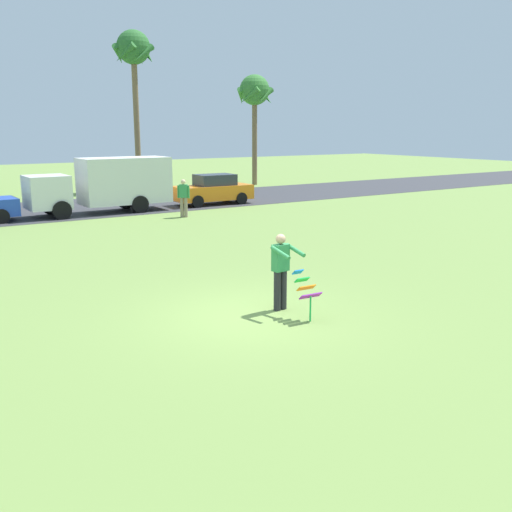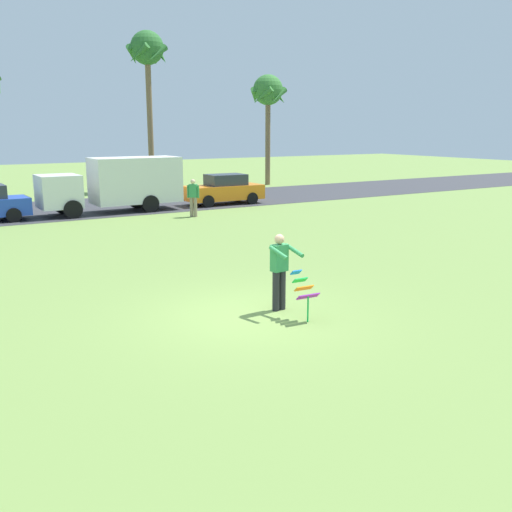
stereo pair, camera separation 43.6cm
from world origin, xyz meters
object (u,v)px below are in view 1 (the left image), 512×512
Objects in this scene: person_kite_flyer at (281,269)px; kite_held at (306,289)px; parked_truck_white_box at (108,183)px; parked_car_orange at (213,190)px; person_walker_near at (184,197)px; palm_tree_centre_far at (134,55)px; palm_tree_far_left at (255,94)px.

person_kite_flyer is 1.68× the size of kite_held.
parked_car_orange is at bearing -0.00° from parked_truck_white_box.
person_walker_near is (-3.32, -3.26, 0.16)m from parked_car_orange.
palm_tree_centre_far is at bearing 77.67° from person_walker_near.
kite_held is 19.32m from parked_car_orange.
parked_car_orange is at bearing 65.94° from person_kite_flyer.
palm_tree_far_left reaches higher than person_walker_near.
palm_tree_centre_far is at bearing 94.38° from parked_car_orange.
person_kite_flyer is 17.09m from parked_truck_white_box.
palm_tree_far_left reaches higher than kite_held.
parked_car_orange is 11.72m from palm_tree_centre_far.
person_walker_near is at bearing 72.73° from person_kite_flyer.
person_walker_near is at bearing -135.49° from parked_car_orange.
parked_car_orange is (5.72, -0.00, -0.64)m from parked_truck_white_box.
kite_held is 17.91m from parked_truck_white_box.
person_walker_near is (-2.64, -12.09, -7.52)m from palm_tree_centre_far.
parked_car_orange is at bearing 44.51° from person_walker_near.
person_walker_near is (4.19, 14.54, 0.26)m from kite_held.
person_kite_flyer and person_walker_near have the same top height.
parked_truck_white_box is 1.59× the size of parked_car_orange.
palm_tree_centre_far reaches higher than person_kite_flyer.
person_kite_flyer is at bearing 94.97° from kite_held.
parked_car_orange is (7.51, 17.80, 0.10)m from kite_held.
parked_truck_white_box is (1.86, 16.98, 0.46)m from person_kite_flyer.
parked_truck_white_box is 16.56m from palm_tree_far_left.
person_kite_flyer is 0.26× the size of parked_truck_white_box.
parked_truck_white_box is 0.67× the size of palm_tree_centre_far.
palm_tree_far_left is (15.44, 25.08, 5.37)m from person_kite_flyer.
palm_tree_centre_far is 8.82m from palm_tree_far_left.
kite_held is 0.60× the size of person_walker_near.
person_kite_flyer is 0.17× the size of palm_tree_centre_far.
parked_car_orange is 2.44× the size of person_walker_near.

